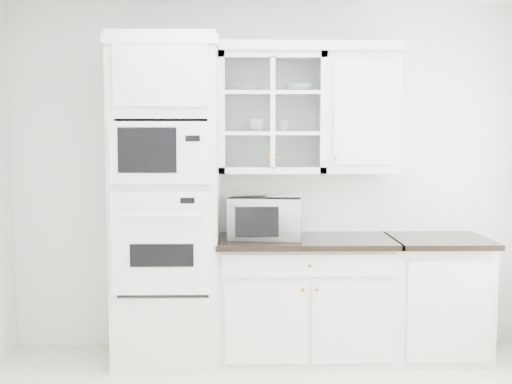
{
  "coord_description": "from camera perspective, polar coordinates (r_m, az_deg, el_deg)",
  "views": [
    {
      "loc": [
        -0.18,
        -3.3,
        1.69
      ],
      "look_at": [
        -0.1,
        1.05,
        1.3
      ],
      "focal_mm": 45.0,
      "sensor_mm": 36.0,
      "label": 1
    }
  ],
  "objects": [
    {
      "name": "base_cabinet_run",
      "position": [
        4.93,
        4.39,
        -9.32
      ],
      "size": [
        1.32,
        0.67,
        0.92
      ],
      "color": "silver",
      "rests_on": "ground"
    },
    {
      "name": "room_shell",
      "position": [
        3.74,
        1.72,
        6.49
      ],
      "size": [
        4.0,
        3.5,
        2.7
      ],
      "color": "white",
      "rests_on": "ground"
    },
    {
      "name": "cup_a",
      "position": [
        4.87,
        0.08,
        5.93
      ],
      "size": [
        0.14,
        0.14,
        0.1
      ],
      "primitive_type": "imported",
      "rotation": [
        0.0,
        0.0,
        0.19
      ],
      "color": "white",
      "rests_on": "upper_cabinet_glass"
    },
    {
      "name": "countertop_microwave",
      "position": [
        4.79,
        0.88,
        -2.26
      ],
      "size": [
        0.58,
        0.5,
        0.31
      ],
      "primitive_type": "imported",
      "rotation": [
        0.0,
        0.0,
        3.02
      ],
      "color": "white",
      "rests_on": "base_cabinet_run"
    },
    {
      "name": "upper_cabinet_solid",
      "position": [
        4.97,
        9.27,
        6.9
      ],
      "size": [
        0.55,
        0.33,
        0.9
      ],
      "primitive_type": "cube",
      "color": "silver",
      "rests_on": "room_shell"
    },
    {
      "name": "crown_molding",
      "position": [
        4.91,
        0.19,
        12.68
      ],
      "size": [
        2.14,
        0.38,
        0.07
      ],
      "primitive_type": "cube",
      "color": "silver",
      "rests_on": "room_shell"
    },
    {
      "name": "cup_b",
      "position": [
        4.88,
        2.41,
        5.86
      ],
      "size": [
        0.11,
        0.11,
        0.09
      ],
      "primitive_type": "imported",
      "rotation": [
        0.0,
        0.0,
        0.2
      ],
      "color": "white",
      "rests_on": "upper_cabinet_glass"
    },
    {
      "name": "oven_column",
      "position": [
        4.78,
        -7.9,
        -0.82
      ],
      "size": [
        0.76,
        0.68,
        2.4
      ],
      "color": "silver",
      "rests_on": "ground"
    },
    {
      "name": "upper_cabinet_glass",
      "position": [
        4.89,
        1.42,
        6.99
      ],
      "size": [
        0.8,
        0.33,
        0.9
      ],
      "color": "silver",
      "rests_on": "room_shell"
    },
    {
      "name": "extra_base_cabinet",
      "position": [
        5.12,
        15.75,
        -8.95
      ],
      "size": [
        0.72,
        0.67,
        0.92
      ],
      "color": "silver",
      "rests_on": "ground"
    },
    {
      "name": "bowl_b",
      "position": [
        4.92,
        3.86,
        9.2
      ],
      "size": [
        0.25,
        0.25,
        0.06
      ],
      "primitive_type": "imported",
      "rotation": [
        0.0,
        0.0,
        0.34
      ],
      "color": "white",
      "rests_on": "upper_cabinet_glass"
    },
    {
      "name": "bowl_a",
      "position": [
        4.89,
        -0.77,
        9.19
      ],
      "size": [
        0.28,
        0.28,
        0.05
      ],
      "primitive_type": "imported",
      "rotation": [
        0.0,
        0.0,
        -0.35
      ],
      "color": "white",
      "rests_on": "upper_cabinet_glass"
    }
  ]
}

